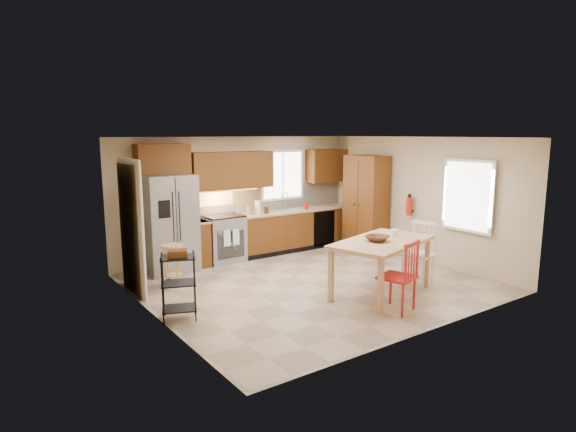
% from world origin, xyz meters
% --- Properties ---
extents(floor, '(5.50, 5.50, 0.00)m').
position_xyz_m(floor, '(0.00, 0.00, 0.00)').
color(floor, tan).
rests_on(floor, ground).
extents(ceiling, '(5.50, 5.00, 0.02)m').
position_xyz_m(ceiling, '(0.00, 0.00, 2.50)').
color(ceiling, silver).
rests_on(ceiling, ground).
extents(wall_back, '(5.50, 0.02, 2.50)m').
position_xyz_m(wall_back, '(0.00, 2.50, 1.25)').
color(wall_back, '#CCB793').
rests_on(wall_back, ground).
extents(wall_front, '(5.50, 0.02, 2.50)m').
position_xyz_m(wall_front, '(0.00, -2.50, 1.25)').
color(wall_front, '#CCB793').
rests_on(wall_front, ground).
extents(wall_left, '(0.02, 5.00, 2.50)m').
position_xyz_m(wall_left, '(-2.75, 0.00, 1.25)').
color(wall_left, '#CCB793').
rests_on(wall_left, ground).
extents(wall_right, '(0.02, 5.00, 2.50)m').
position_xyz_m(wall_right, '(2.75, 0.00, 1.25)').
color(wall_right, '#CCB793').
rests_on(wall_right, ground).
extents(refrigerator, '(0.92, 0.75, 1.82)m').
position_xyz_m(refrigerator, '(-1.70, 2.12, 0.91)').
color(refrigerator, gray).
rests_on(refrigerator, floor).
extents(range_stove, '(0.76, 0.63, 0.92)m').
position_xyz_m(range_stove, '(-0.55, 2.19, 0.46)').
color(range_stove, gray).
rests_on(range_stove, floor).
extents(base_cabinet_narrow, '(0.30, 0.60, 0.90)m').
position_xyz_m(base_cabinet_narrow, '(-1.10, 2.20, 0.45)').
color(base_cabinet_narrow, '#5A2F10').
rests_on(base_cabinet_narrow, floor).
extents(base_cabinet_run, '(2.92, 0.60, 0.90)m').
position_xyz_m(base_cabinet_run, '(1.29, 2.20, 0.45)').
color(base_cabinet_run, '#5A2F10').
rests_on(base_cabinet_run, floor).
extents(dishwasher, '(0.60, 0.02, 0.78)m').
position_xyz_m(dishwasher, '(1.85, 1.91, 0.45)').
color(dishwasher, black).
rests_on(dishwasher, floor).
extents(backsplash, '(2.92, 0.03, 0.55)m').
position_xyz_m(backsplash, '(1.29, 2.48, 1.18)').
color(backsplash, beige).
rests_on(backsplash, wall_back).
extents(upper_over_fridge, '(1.00, 0.35, 0.55)m').
position_xyz_m(upper_over_fridge, '(-1.70, 2.33, 2.10)').
color(upper_over_fridge, '#552E0E').
rests_on(upper_over_fridge, wall_back).
extents(upper_left_block, '(1.80, 0.35, 0.75)m').
position_xyz_m(upper_left_block, '(-0.25, 2.33, 1.83)').
color(upper_left_block, '#552E0E').
rests_on(upper_left_block, wall_back).
extents(upper_right_block, '(1.00, 0.35, 0.75)m').
position_xyz_m(upper_right_block, '(2.25, 2.33, 1.83)').
color(upper_right_block, '#552E0E').
rests_on(upper_right_block, wall_back).
extents(window_back, '(1.12, 0.04, 1.12)m').
position_xyz_m(window_back, '(1.10, 2.48, 1.65)').
color(window_back, white).
rests_on(window_back, wall_back).
extents(sink, '(0.62, 0.46, 0.16)m').
position_xyz_m(sink, '(1.10, 2.20, 0.86)').
color(sink, gray).
rests_on(sink, base_cabinet_run).
extents(undercab_glow, '(1.60, 0.30, 0.01)m').
position_xyz_m(undercab_glow, '(-0.55, 2.30, 1.43)').
color(undercab_glow, '#FFBF66').
rests_on(undercab_glow, wall_back).
extents(soap_bottle, '(0.09, 0.09, 0.19)m').
position_xyz_m(soap_bottle, '(1.48, 2.10, 1.00)').
color(soap_bottle, red).
rests_on(soap_bottle, base_cabinet_run).
extents(paper_towel, '(0.12, 0.12, 0.28)m').
position_xyz_m(paper_towel, '(0.25, 2.15, 1.04)').
color(paper_towel, white).
rests_on(paper_towel, base_cabinet_run).
extents(canister_steel, '(0.11, 0.11, 0.18)m').
position_xyz_m(canister_steel, '(0.05, 2.15, 0.99)').
color(canister_steel, gray).
rests_on(canister_steel, base_cabinet_run).
extents(canister_wood, '(0.10, 0.10, 0.14)m').
position_xyz_m(canister_wood, '(0.45, 2.12, 0.97)').
color(canister_wood, '#472413').
rests_on(canister_wood, base_cabinet_run).
extents(pantry, '(0.50, 0.95, 2.10)m').
position_xyz_m(pantry, '(2.43, 1.20, 1.05)').
color(pantry, '#5A2F10').
rests_on(pantry, floor).
extents(fire_extinguisher, '(0.12, 0.12, 0.36)m').
position_xyz_m(fire_extinguisher, '(2.63, 0.15, 1.10)').
color(fire_extinguisher, red).
rests_on(fire_extinguisher, wall_right).
extents(window_right, '(0.04, 1.02, 1.32)m').
position_xyz_m(window_right, '(2.68, -1.15, 1.45)').
color(window_right, white).
rests_on(window_right, wall_right).
extents(doorway, '(0.04, 0.95, 2.10)m').
position_xyz_m(doorway, '(-2.67, 1.30, 1.05)').
color(doorway, '#8C7A59').
rests_on(doorway, wall_left).
extents(dining_table, '(2.00, 1.46, 0.87)m').
position_xyz_m(dining_table, '(0.58, -1.09, 0.44)').
color(dining_table, tan).
rests_on(dining_table, floor).
extents(chair_red, '(0.61, 0.61, 1.05)m').
position_xyz_m(chair_red, '(0.23, -1.74, 0.53)').
color(chair_red, '#B21C1B').
rests_on(chair_red, floor).
extents(chair_white, '(0.61, 0.61, 1.05)m').
position_xyz_m(chair_white, '(1.53, -1.04, 0.53)').
color(chair_white, white).
rests_on(chair_white, floor).
extents(table_bowl, '(0.45, 0.45, 0.09)m').
position_xyz_m(table_bowl, '(0.47, -1.09, 0.88)').
color(table_bowl, '#472413').
rests_on(table_bowl, dining_table).
extents(table_jar, '(0.19, 0.19, 0.18)m').
position_xyz_m(table_jar, '(0.97, -0.97, 0.92)').
color(table_jar, white).
rests_on(table_jar, dining_table).
extents(bar_stool, '(0.46, 0.46, 0.72)m').
position_xyz_m(bar_stool, '(-2.02, 1.21, 0.36)').
color(bar_stool, tan).
rests_on(bar_stool, floor).
extents(utility_cart, '(0.57, 0.52, 0.94)m').
position_xyz_m(utility_cart, '(-2.50, -0.22, 0.47)').
color(utility_cart, black).
rests_on(utility_cart, floor).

